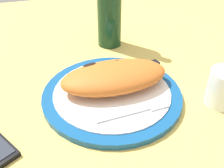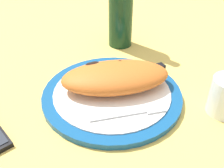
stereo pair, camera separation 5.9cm
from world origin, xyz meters
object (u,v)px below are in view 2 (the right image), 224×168
plate (112,94)px  fork (135,113)px  calzone (115,77)px  wine_bottle (121,6)px  knife (138,74)px

plate → fork: (3.61, -8.11, 1.07)cm
calzone → wine_bottle: bearing=77.6°
plate → fork: fork is taller
calzone → wine_bottle: size_ratio=0.82×
knife → wine_bottle: (-0.80, 20.56, 10.01)cm
knife → wine_bottle: bearing=92.2°
plate → knife: bearing=36.7°
calzone → fork: calzone is taller
fork → wine_bottle: wine_bottle is taller
plate → wine_bottle: (6.31, 25.86, 11.37)cm
calzone → wine_bottle: 25.86cm
calzone → knife: (6.08, 3.51, -2.15)cm
plate → calzone: 4.08cm
wine_bottle → plate: bearing=-103.7°
calzone → wine_bottle: wine_bottle is taller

